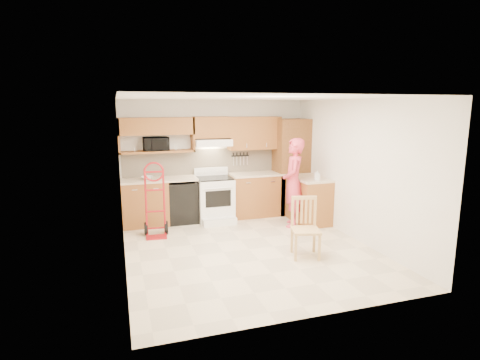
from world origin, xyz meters
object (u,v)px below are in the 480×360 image
microwave (156,144)px  hand_truck (155,203)px  range (215,196)px  person (293,183)px  dining_chair (306,228)px

microwave → hand_truck: size_ratio=0.39×
range → person: (1.40, -0.79, 0.34)m
microwave → person: bearing=-26.5°
microwave → person: size_ratio=0.28×
range → dining_chair: (0.88, -2.37, -0.07)m
person → dining_chair: 1.70m
person → hand_truck: person is taller
microwave → hand_truck: bearing=-102.3°
person → hand_truck: size_ratio=1.41×
microwave → range: (1.14, -0.29, -1.08)m
range → hand_truck: hand_truck is taller
range → person: person is taller
hand_truck → dining_chair: bearing=-33.7°
microwave → dining_chair: bearing=-56.1°
dining_chair → range: bearing=126.1°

